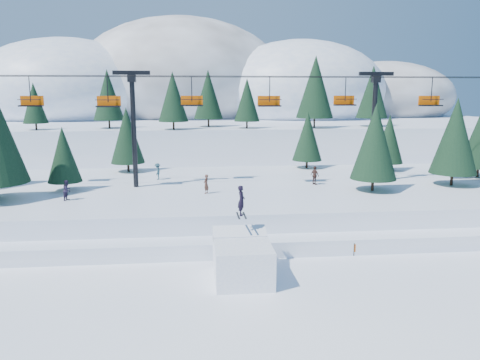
{
  "coord_description": "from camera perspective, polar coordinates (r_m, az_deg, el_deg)",
  "views": [
    {
      "loc": [
        -3.83,
        -24.27,
        10.88
      ],
      "look_at": [
        -0.75,
        6.0,
        5.2
      ],
      "focal_mm": 35.0,
      "sensor_mm": 36.0,
      "label": 1
    }
  ],
  "objects": [
    {
      "name": "jump_kicker",
      "position": [
        27.96,
        0.28,
        -9.58
      ],
      "size": [
        3.3,
        4.5,
        5.36
      ],
      "color": "white",
      "rests_on": "ground"
    },
    {
      "name": "distant_skiers",
      "position": [
        42.88,
        -2.22,
        0.41
      ],
      "size": [
        30.47,
        9.37,
        1.73
      ],
      "color": "#251E36",
      "rests_on": "mid_shelf"
    },
    {
      "name": "conifer_stand",
      "position": [
        42.99,
        0.45,
        5.42
      ],
      "size": [
        63.81,
        17.84,
        10.22
      ],
      "color": "black",
      "rests_on": "mid_shelf"
    },
    {
      "name": "chairlift",
      "position": [
        42.66,
        1.21,
        8.48
      ],
      "size": [
        46.0,
        3.21,
        10.28
      ],
      "color": "black",
      "rests_on": "mid_shelf"
    },
    {
      "name": "ground",
      "position": [
        26.87,
        2.97,
        -13.33
      ],
      "size": [
        160.0,
        160.0,
        0.0
      ],
      "primitive_type": "plane",
      "color": "white",
      "rests_on": "ground"
    },
    {
      "name": "berm",
      "position": [
        34.1,
        0.92,
        -7.06
      ],
      "size": [
        70.0,
        6.0,
        1.1
      ],
      "primitive_type": "cube",
      "color": "white",
      "rests_on": "ground"
    },
    {
      "name": "banner_far",
      "position": [
        34.22,
        18.02,
        -7.55
      ],
      "size": [
        2.85,
        0.26,
        0.9
      ],
      "color": "black",
      "rests_on": "ground"
    },
    {
      "name": "mountain_ridge",
      "position": [
        97.66,
        -6.63,
        9.78
      ],
      "size": [
        119.0,
        60.18,
        26.46
      ],
      "color": "white",
      "rests_on": "ground"
    },
    {
      "name": "banner_near",
      "position": [
        33.46,
        15.92,
        -7.84
      ],
      "size": [
        2.84,
        0.35,
        0.9
      ],
      "color": "black",
      "rests_on": "ground"
    },
    {
      "name": "mid_shelf",
      "position": [
        43.52,
        -0.62,
        -2.21
      ],
      "size": [
        70.0,
        22.0,
        2.5
      ],
      "primitive_type": "cube",
      "color": "white",
      "rests_on": "ground"
    }
  ]
}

